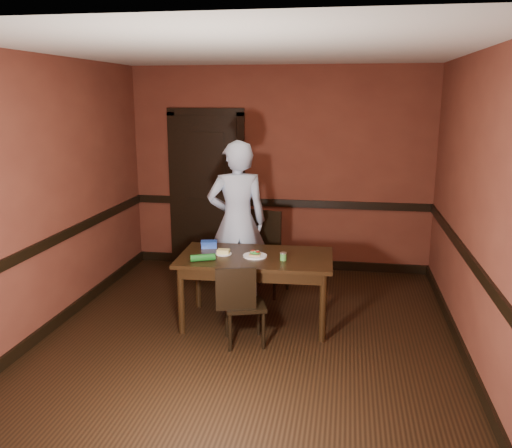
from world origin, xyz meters
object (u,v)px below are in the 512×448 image
(person, at_px, (237,222))
(food_tub, at_px, (209,244))
(cheese_saucer, at_px, (223,252))
(sandwich_plate, at_px, (255,255))
(chair_near, at_px, (245,304))
(sauce_jar, at_px, (283,256))
(dining_table, at_px, (256,290))
(chair_far, at_px, (266,253))

(person, xyz_separation_m, food_tub, (-0.22, -0.42, -0.16))
(person, distance_m, cheese_saucer, 0.66)
(sandwich_plate, bearing_deg, cheese_saucer, 174.97)
(chair_near, bearing_deg, person, -93.18)
(sandwich_plate, xyz_separation_m, cheese_saucer, (-0.33, 0.03, 0.00))
(person, distance_m, sauce_jar, 0.98)
(dining_table, height_order, food_tub, food_tub)
(dining_table, xyz_separation_m, cheese_saucer, (-0.33, -0.00, 0.38))
(person, height_order, sandwich_plate, person)
(sandwich_plate, relative_size, sauce_jar, 3.03)
(chair_near, height_order, sandwich_plate, chair_near)
(sandwich_plate, relative_size, cheese_saucer, 1.47)
(dining_table, bearing_deg, chair_near, -94.69)
(sandwich_plate, distance_m, sauce_jar, 0.31)
(dining_table, relative_size, food_tub, 7.89)
(dining_table, relative_size, person, 0.84)
(chair_far, distance_m, food_tub, 0.91)
(sauce_jar, bearing_deg, person, 129.62)
(cheese_saucer, bearing_deg, chair_far, 71.54)
(sauce_jar, bearing_deg, dining_table, 160.16)
(cheese_saucer, distance_m, food_tub, 0.30)
(person, bearing_deg, chair_near, 87.26)
(person, bearing_deg, cheese_saucer, 71.09)
(chair_far, bearing_deg, person, -120.29)
(sauce_jar, bearing_deg, cheese_saucer, 170.48)
(chair_far, distance_m, sauce_jar, 1.11)
(chair_near, distance_m, cheese_saucer, 0.67)
(chair_near, relative_size, person, 0.43)
(chair_near, bearing_deg, food_tub, -71.49)
(sauce_jar, distance_m, food_tub, 0.90)
(dining_table, bearing_deg, sauce_jar, -21.86)
(chair_far, distance_m, cheese_saucer, 1.00)
(chair_near, xyz_separation_m, sauce_jar, (0.32, 0.38, 0.37))
(person, relative_size, sauce_jar, 23.06)
(person, height_order, sauce_jar, person)
(sauce_jar, bearing_deg, sandwich_plate, 165.59)
(cheese_saucer, relative_size, food_tub, 0.84)
(chair_near, distance_m, food_tub, 0.95)
(chair_near, height_order, sauce_jar, sauce_jar)
(chair_far, xyz_separation_m, sandwich_plate, (0.03, -0.94, 0.26))
(chair_far, distance_m, person, 0.59)
(chair_near, relative_size, sandwich_plate, 3.29)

